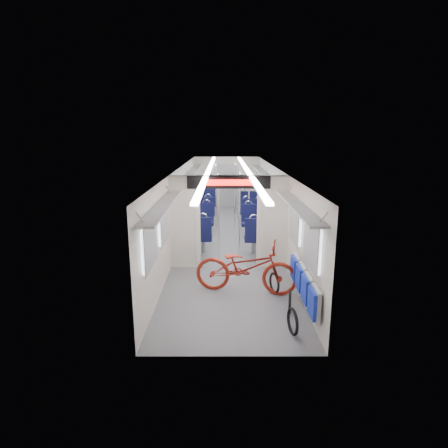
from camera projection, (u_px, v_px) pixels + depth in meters
name	position (u px, v px, depth m)	size (l,w,h in m)	color
carriage	(228.00, 197.00, 10.87)	(12.00, 12.02, 2.31)	#515456
bicycle	(246.00, 267.00, 7.82)	(0.75, 2.14, 1.13)	maroon
flip_bench	(304.00, 284.00, 6.90)	(0.12, 2.12, 0.54)	gray
bike_hoop_a	(293.00, 323.00, 6.22)	(0.47, 0.47, 0.05)	black
bike_hoop_b	(290.00, 303.00, 6.99)	(0.45, 0.45, 0.05)	black
bike_hoop_c	(274.00, 284.00, 7.87)	(0.45, 0.45, 0.05)	black
seat_bay_near_left	(197.00, 225.00, 11.47)	(0.96, 2.31, 1.17)	black
seat_bay_near_right	(258.00, 226.00, 11.36)	(0.95, 2.26, 1.16)	black
seat_bay_far_left	(203.00, 205.00, 14.75)	(0.96, 2.30, 1.17)	black
seat_bay_far_right	(250.00, 206.00, 14.80)	(0.89, 1.96, 1.07)	black
stanchion_near_left	(219.00, 218.00, 9.74)	(0.04, 0.04, 2.30)	silver
stanchion_near_right	(239.00, 215.00, 10.10)	(0.04, 0.04, 2.30)	silver
stanchion_far_left	(216.00, 198.00, 12.82)	(0.04, 0.04, 2.30)	silver
stanchion_far_right	(235.00, 196.00, 13.11)	(0.05, 0.05, 2.30)	silver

